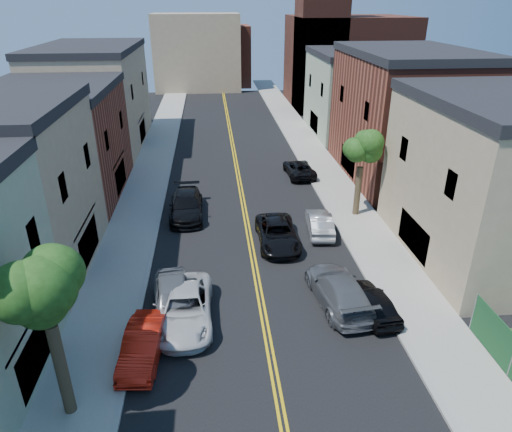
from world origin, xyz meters
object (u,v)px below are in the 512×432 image
object	(u,v)px
black_car_right	(372,301)
dark_car_right_far	(299,169)
grey_car_left	(173,299)
grey_car_right	(339,290)
black_suv_lane	(277,234)
red_sedan	(143,344)
silver_car_right	(320,223)
white_pickup	(185,308)
black_car_left	(186,205)

from	to	relation	value
black_car_right	dark_car_right_far	distance (m)	19.65
grey_car_left	grey_car_right	world-z (taller)	grey_car_left
grey_car_left	black_car_right	size ratio (longest dim) A/B	1.22
grey_car_right	black_suv_lane	size ratio (longest dim) A/B	1.06
red_sedan	dark_car_right_far	xyz separation A→B (m)	(10.84, 21.75, -0.04)
grey_car_left	silver_car_right	distance (m)	12.03
white_pickup	grey_car_left	distance (m)	0.89
dark_car_right_far	black_car_left	bearing A→B (deg)	34.53
red_sedan	dark_car_right_far	distance (m)	24.30
red_sedan	grey_car_right	xyz separation A→B (m)	(9.42, 3.05, 0.11)
grey_car_right	dark_car_right_far	size ratio (longest dim) A/B	1.18
grey_car_right	black_car_right	world-z (taller)	grey_car_right
grey_car_right	white_pickup	bearing A→B (deg)	-0.67
red_sedan	dark_car_right_far	size ratio (longest dim) A/B	0.90
dark_car_right_far	black_car_right	bearing A→B (deg)	86.96
white_pickup	grey_car_right	world-z (taller)	grey_car_right
red_sedan	white_pickup	size ratio (longest dim) A/B	0.76
red_sedan	black_suv_lane	world-z (taller)	black_suv_lane
grey_car_left	black_suv_lane	xyz separation A→B (m)	(6.09, 6.57, -0.10)
grey_car_right	grey_car_left	bearing A→B (deg)	-5.64
red_sedan	dark_car_right_far	bearing A→B (deg)	68.78
white_pickup	black_suv_lane	xyz separation A→B (m)	(5.50, 7.24, -0.04)
black_car_right	silver_car_right	bearing A→B (deg)	-93.07
grey_car_left	black_suv_lane	distance (m)	8.96
white_pickup	dark_car_right_far	size ratio (longest dim) A/B	1.18
grey_car_left	silver_car_right	xyz separation A→B (m)	(9.10, 7.87, -0.14)
black_car_right	grey_car_right	bearing A→B (deg)	-40.63
black_car_left	black_car_right	world-z (taller)	black_car_left
grey_car_right	dark_car_right_far	bearing A→B (deg)	-100.25
dark_car_right_far	silver_car_right	bearing A→B (deg)	83.55
black_suv_lane	white_pickup	bearing A→B (deg)	-127.39
black_car_left	dark_car_right_far	xyz separation A→B (m)	(9.53, 7.35, -0.16)
white_pickup	black_suv_lane	world-z (taller)	white_pickup
black_car_left	silver_car_right	bearing A→B (deg)	-22.42
red_sedan	grey_car_right	size ratio (longest dim) A/B	0.76
grey_car_right	black_suv_lane	bearing A→B (deg)	-77.14
silver_car_right	dark_car_right_far	distance (m)	10.89
black_car_left	red_sedan	bearing A→B (deg)	-96.03
grey_car_left	black_car_left	distance (m)	11.39
black_car_right	red_sedan	bearing A→B (deg)	3.58
dark_car_right_far	grey_car_left	bearing A→B (deg)	59.46
grey_car_right	silver_car_right	xyz separation A→B (m)	(0.79, 7.83, -0.11)
red_sedan	grey_car_right	world-z (taller)	grey_car_right
red_sedan	black_car_right	xyz separation A→B (m)	(10.86, 2.10, -0.02)
silver_car_right	black_suv_lane	bearing A→B (deg)	28.71
grey_car_right	black_car_right	distance (m)	1.74
grey_car_left	black_car_left	xyz separation A→B (m)	(0.20, 11.39, -0.02)
grey_car_left	silver_car_right	world-z (taller)	grey_car_left
black_car_right	dark_car_right_far	bearing A→B (deg)	-97.29
red_sedan	silver_car_right	bearing A→B (deg)	52.10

